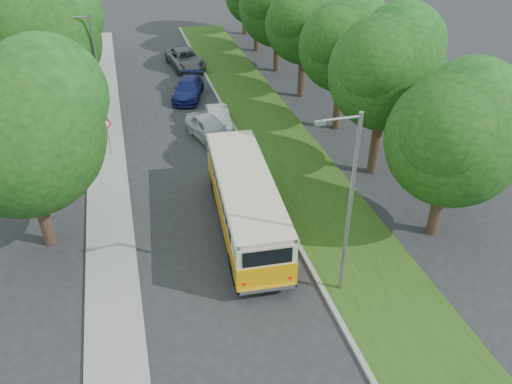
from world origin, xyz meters
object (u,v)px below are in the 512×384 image
object	(u,v)px
lamppost_near	(348,204)
car_silver	(210,129)
car_grey	(185,59)
vintage_bus	(245,203)
lamppost_far	(96,69)
car_blue	(188,89)
car_white	(219,119)

from	to	relation	value
lamppost_near	car_silver	bearing A→B (deg)	99.33
car_grey	lamppost_near	bearing A→B (deg)	-94.18
vintage_bus	car_silver	world-z (taller)	vintage_bus
car_silver	lamppost_near	bearing A→B (deg)	-96.38
lamppost_far	car_silver	size ratio (longest dim) A/B	1.66
vintage_bus	car_blue	size ratio (longest dim) A/B	2.06
lamppost_far	car_silver	world-z (taller)	lamppost_far
lamppost_near	car_grey	distance (m)	29.76
lamppost_far	car_blue	bearing A→B (deg)	32.67
car_white	car_blue	bearing A→B (deg)	104.93
lamppost_far	car_blue	xyz separation A→B (m)	(6.20, 3.97, -3.42)
car_blue	car_white	bearing A→B (deg)	-61.07
vintage_bus	car_blue	world-z (taller)	vintage_bus
lamppost_far	vintage_bus	distance (m)	14.98
lamppost_near	car_silver	xyz separation A→B (m)	(-2.47, 15.03, -3.60)
vintage_bus	car_grey	size ratio (longest dim) A/B	1.82
car_silver	car_grey	distance (m)	14.46
lamppost_near	car_white	bearing A→B (deg)	95.38
lamppost_near	car_white	world-z (taller)	lamppost_near
lamppost_far	car_white	distance (m)	8.33
car_silver	vintage_bus	bearing A→B (deg)	-106.59
lamppost_far	car_white	world-z (taller)	lamppost_far
car_white	car_blue	xyz separation A→B (m)	(-1.14, 5.84, 0.05)
lamppost_far	vintage_bus	bearing A→B (deg)	-64.77
car_silver	car_blue	size ratio (longest dim) A/B	0.94
lamppost_near	vintage_bus	xyz separation A→B (m)	(-2.62, 5.16, -2.89)
vintage_bus	car_white	distance (m)	11.55
vintage_bus	car_silver	bearing A→B (deg)	93.33
lamppost_far	car_white	bearing A→B (deg)	-14.29
lamppost_near	car_grey	bearing A→B (deg)	93.66
lamppost_near	car_blue	size ratio (longest dim) A/B	1.66
car_silver	car_white	bearing A→B (deg)	44.96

